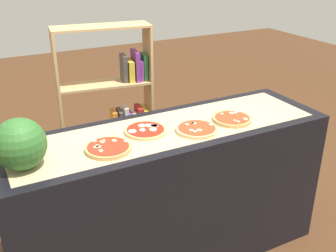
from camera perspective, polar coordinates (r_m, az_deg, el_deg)
counter at (r=2.62m, az=0.00°, el=-9.80°), size 2.01×0.61×0.94m
parchment_paper at (r=2.39m, az=0.00°, el=-0.41°), size 1.84×0.48×0.00m
pizza_mushroom_0 at (r=2.16m, az=-8.46°, el=-3.09°), size 0.25×0.25×0.03m
pizza_mozzarella_1 at (r=2.35m, az=-3.19°, el=-0.60°), size 0.25×0.25×0.02m
pizza_mushroom_2 at (r=2.36m, az=4.07°, el=-0.45°), size 0.25×0.25×0.03m
pizza_mushroom_3 at (r=2.52m, az=9.05°, el=1.00°), size 0.24×0.24×0.03m
watermelon at (r=2.06m, az=-20.20°, el=-2.42°), size 0.26×0.26×0.26m
bookshelf at (r=3.41m, az=-6.95°, el=1.34°), size 0.78×0.34×1.38m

